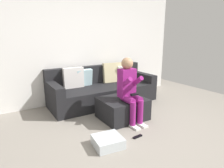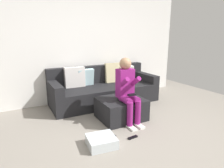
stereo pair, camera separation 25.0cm
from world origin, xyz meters
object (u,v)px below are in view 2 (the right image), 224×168
at_px(person_seated, 127,88).
at_px(remote_by_storage_bin, 111,137).
at_px(ottoman, 121,109).
at_px(storage_bin, 101,141).
at_px(couch_sectional, 104,89).
at_px(remote_near_ottoman, 133,137).

relative_size(person_seated, remote_by_storage_bin, 6.71).
xyz_separation_m(ottoman, storage_bin, (-0.72, -0.69, -0.12)).
xyz_separation_m(ottoman, remote_by_storage_bin, (-0.50, -0.56, -0.18)).
bearing_deg(person_seated, remote_by_storage_bin, -143.57).
distance_m(couch_sectional, remote_near_ottoman, 1.79).
bearing_deg(storage_bin, couch_sectional, 63.76).
bearing_deg(couch_sectional, storage_bin, -116.24).
xyz_separation_m(person_seated, storage_bin, (-0.75, -0.52, -0.57)).
xyz_separation_m(storage_bin, remote_by_storage_bin, (0.22, 0.13, -0.06)).
bearing_deg(couch_sectional, remote_by_storage_bin, -111.56).
relative_size(couch_sectional, remote_near_ottoman, 14.73).
bearing_deg(person_seated, storage_bin, -145.01).
height_order(couch_sectional, remote_by_storage_bin, couch_sectional).
bearing_deg(remote_near_ottoman, ottoman, 68.17).
bearing_deg(couch_sectional, ottoman, -96.74).
height_order(couch_sectional, person_seated, person_seated).
bearing_deg(ottoman, storage_bin, -136.10).
height_order(person_seated, storage_bin, person_seated).
bearing_deg(remote_near_ottoman, storage_bin, 171.29).
bearing_deg(remote_near_ottoman, person_seated, 61.09).
bearing_deg(storage_bin, remote_near_ottoman, -3.07).
height_order(person_seated, remote_by_storage_bin, person_seated).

